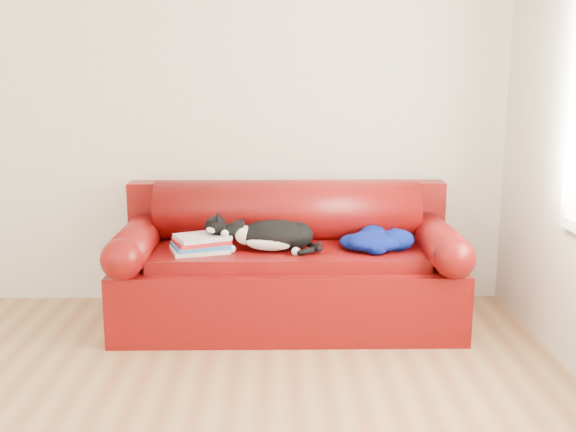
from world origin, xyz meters
name	(u,v)px	position (x,y,z in m)	size (l,w,h in m)	color
room_shell	(122,41)	(0.12, 0.02, 1.67)	(4.52, 4.02, 2.61)	beige
sofa_base	(288,287)	(0.76, 1.49, 0.24)	(2.10, 0.90, 0.50)	#440207
sofa_back	(287,231)	(0.76, 1.74, 0.54)	(2.10, 1.01, 0.88)	#440207
book_stack	(201,243)	(0.23, 1.38, 0.55)	(0.39, 0.34, 0.10)	beige
cat	(274,236)	(0.68, 1.39, 0.59)	(0.65, 0.27, 0.23)	black
blanket	(376,240)	(1.30, 1.42, 0.56)	(0.51, 0.41, 0.13)	#020447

